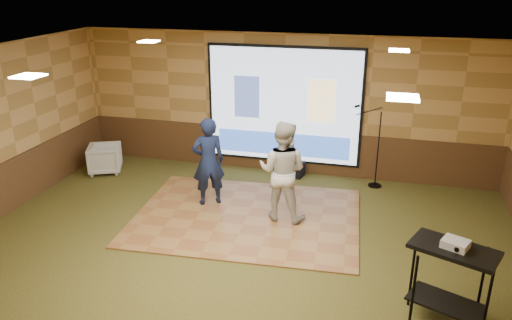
% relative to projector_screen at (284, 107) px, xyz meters
% --- Properties ---
extents(ground, '(9.00, 9.00, 0.00)m').
position_rel_projector_screen_xyz_m(ground, '(0.00, -3.44, -1.47)').
color(ground, '#273317').
rests_on(ground, ground).
extents(room_shell, '(9.04, 7.04, 3.02)m').
position_rel_projector_screen_xyz_m(room_shell, '(0.00, -3.44, 0.62)').
color(room_shell, tan).
rests_on(room_shell, ground).
extents(wainscot_back, '(9.00, 0.04, 0.95)m').
position_rel_projector_screen_xyz_m(wainscot_back, '(0.00, 0.04, -1.00)').
color(wainscot_back, '#4D2E19').
rests_on(wainscot_back, ground).
extents(projector_screen, '(3.32, 0.06, 2.52)m').
position_rel_projector_screen_xyz_m(projector_screen, '(0.00, 0.00, 0.00)').
color(projector_screen, black).
rests_on(projector_screen, room_shell).
extents(downlight_nw, '(0.32, 0.32, 0.02)m').
position_rel_projector_screen_xyz_m(downlight_nw, '(-2.20, -1.64, 1.50)').
color(downlight_nw, beige).
rests_on(downlight_nw, room_shell).
extents(downlight_ne, '(0.32, 0.32, 0.02)m').
position_rel_projector_screen_xyz_m(downlight_ne, '(2.20, -1.64, 1.50)').
color(downlight_ne, beige).
rests_on(downlight_ne, room_shell).
extents(downlight_sw, '(0.32, 0.32, 0.02)m').
position_rel_projector_screen_xyz_m(downlight_sw, '(-2.20, -4.94, 1.50)').
color(downlight_sw, beige).
rests_on(downlight_sw, room_shell).
extents(downlight_se, '(0.32, 0.32, 0.02)m').
position_rel_projector_screen_xyz_m(downlight_se, '(2.20, -4.94, 1.50)').
color(downlight_se, beige).
rests_on(downlight_se, room_shell).
extents(dance_floor, '(4.15, 3.26, 0.03)m').
position_rel_projector_screen_xyz_m(dance_floor, '(-0.18, -2.33, -1.46)').
color(dance_floor, olive).
rests_on(dance_floor, ground).
extents(player_left, '(0.73, 0.66, 1.68)m').
position_rel_projector_screen_xyz_m(player_left, '(-1.01, -1.97, -0.61)').
color(player_left, '#141D3F').
rests_on(player_left, dance_floor).
extents(player_right, '(0.94, 0.77, 1.79)m').
position_rel_projector_screen_xyz_m(player_right, '(0.44, -2.23, -0.55)').
color(player_right, beige).
rests_on(player_right, dance_floor).
extents(av_table, '(1.00, 0.53, 1.06)m').
position_rel_projector_screen_xyz_m(av_table, '(3.00, -4.44, -0.72)').
color(av_table, black).
rests_on(av_table, ground).
extents(projector, '(0.37, 0.35, 0.10)m').
position_rel_projector_screen_xyz_m(projector, '(3.01, -4.43, -0.37)').
color(projector, silver).
rests_on(projector, av_table).
extents(mic_stand, '(0.67, 0.27, 1.71)m').
position_rel_projector_screen_xyz_m(mic_stand, '(1.96, -0.32, -0.98)').
color(mic_stand, black).
rests_on(mic_stand, ground).
extents(banquet_chair, '(0.89, 0.88, 0.62)m').
position_rel_projector_screen_xyz_m(banquet_chair, '(-3.77, -1.00, -1.16)').
color(banquet_chair, gray).
rests_on(banquet_chair, ground).
extents(duffel_bag, '(0.53, 0.41, 0.30)m').
position_rel_projector_screen_xyz_m(duffel_bag, '(0.26, -0.19, -1.33)').
color(duffel_bag, black).
rests_on(duffel_bag, ground).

